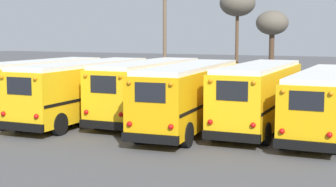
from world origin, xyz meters
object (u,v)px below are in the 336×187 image
school_bus_3 (190,94)px  bare_tree_1 (272,25)px  school_bus_0 (35,87)px  school_bus_4 (259,94)px  utility_pole (165,31)px  school_bus_5 (325,100)px  school_bus_2 (149,88)px  school_bus_1 (85,89)px  bare_tree_0 (237,4)px

school_bus_3 → bare_tree_1: bare_tree_1 is taller
school_bus_0 → school_bus_3: size_ratio=0.98×
school_bus_4 → utility_pole: bearing=129.6°
school_bus_5 → school_bus_0: bearing=-174.0°
school_bus_3 → school_bus_0: bearing=-179.3°
school_bus_4 → school_bus_5: school_bus_4 is taller
school_bus_2 → school_bus_4: bearing=-3.5°
school_bus_0 → school_bus_1: school_bus_1 is taller
school_bus_2 → school_bus_1: bearing=-154.1°
utility_pole → bare_tree_1: size_ratio=1.45×
bare_tree_0 → bare_tree_1: size_ratio=1.34×
school_bus_1 → bare_tree_1: (6.05, 17.96, 3.56)m
utility_pole → school_bus_3: bearing=-61.5°
school_bus_1 → utility_pole: 14.68m
bare_tree_1 → school_bus_0: bearing=-116.5°
bare_tree_1 → school_bus_5: bearing=-69.6°
school_bus_2 → school_bus_4: size_ratio=1.01×
school_bus_5 → school_bus_4: bearing=-176.5°
school_bus_0 → school_bus_3: 9.19m
school_bus_0 → school_bus_2: 6.38m
school_bus_4 → bare_tree_1: bare_tree_1 is taller
school_bus_0 → school_bus_5: bearing=6.0°
school_bus_2 → bare_tree_1: 17.12m
school_bus_4 → school_bus_0: bearing=-173.4°
school_bus_1 → school_bus_4: school_bus_4 is taller
school_bus_2 → school_bus_4: school_bus_4 is taller
school_bus_1 → school_bus_2: bearing=25.9°
school_bus_2 → school_bus_5: size_ratio=0.89×
utility_pole → bare_tree_1: (7.75, 3.71, 0.45)m
school_bus_0 → school_bus_5: size_ratio=0.96×
school_bus_2 → school_bus_3: size_ratio=0.91×
school_bus_1 → bare_tree_1: bare_tree_1 is taller
school_bus_1 → school_bus_5: (12.25, 1.30, -0.11)m
school_bus_5 → bare_tree_1: size_ratio=1.68×
school_bus_5 → utility_pole: (-13.95, 12.95, 3.23)m
school_bus_0 → school_bus_2: school_bus_2 is taller
utility_pole → school_bus_5: bearing=-42.9°
school_bus_1 → school_bus_2: 3.41m
school_bus_0 → bare_tree_0: size_ratio=1.20×
school_bus_5 → school_bus_3: bearing=-166.3°
school_bus_0 → utility_pole: utility_pole is taller
school_bus_0 → bare_tree_0: bare_tree_0 is taller
school_bus_2 → school_bus_3: bearing=-28.7°
school_bus_3 → utility_pole: (-7.82, 14.44, 3.11)m
school_bus_3 → utility_pole: bearing=118.5°
school_bus_1 → school_bus_2: (3.06, 1.49, -0.01)m
school_bus_5 → utility_pole: 19.30m
school_bus_4 → bare_tree_0: bare_tree_0 is taller
school_bus_4 → school_bus_3: bearing=-157.0°
school_bus_1 → utility_pole: size_ratio=1.15×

